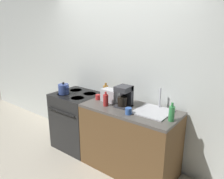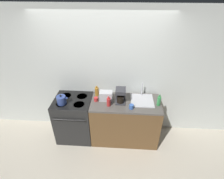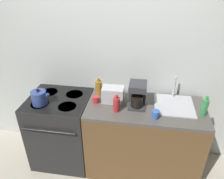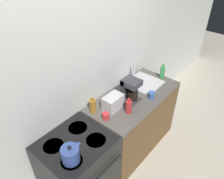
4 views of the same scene
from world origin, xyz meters
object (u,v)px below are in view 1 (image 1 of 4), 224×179
object	(u,v)px
bottle_amber	(106,91)
cup_red	(98,97)
kettle	(64,89)
coffee_maker	(124,96)
stove	(78,120)
cup_blue	(128,111)
bottle_red	(106,100)
bottle_green	(172,113)
toaster	(110,95)

from	to	relation	value
bottle_amber	cup_red	size ratio (longest dim) A/B	2.76
kettle	coffee_maker	size ratio (longest dim) A/B	0.74
stove	cup_blue	size ratio (longest dim) A/B	11.22
coffee_maker	kettle	bearing A→B (deg)	-172.69
bottle_amber	bottle_red	size ratio (longest dim) A/B	1.06
kettle	bottle_red	size ratio (longest dim) A/B	1.07
cup_blue	cup_red	xyz separation A→B (m)	(-0.67, 0.19, -0.00)
stove	bottle_green	distance (m)	1.73
coffee_maker	bottle_amber	bearing A→B (deg)	159.29
toaster	bottle_green	xyz separation A→B (m)	(0.98, -0.10, 0.00)
coffee_maker	bottle_green	world-z (taller)	coffee_maker
kettle	cup_red	world-z (taller)	kettle
stove	bottle_red	distance (m)	0.91
bottle_amber	bottle_green	bearing A→B (deg)	-11.68
toaster	cup_red	distance (m)	0.20
bottle_green	bottle_red	bearing A→B (deg)	-175.07
toaster	cup_red	world-z (taller)	toaster
toaster	cup_red	size ratio (longest dim) A/B	3.18
bottle_green	bottle_red	size ratio (longest dim) A/B	1.12
cup_blue	kettle	bearing A→B (deg)	177.25
coffee_maker	bottle_red	world-z (taller)	coffee_maker
kettle	toaster	bearing A→B (deg)	12.33
bottle_green	toaster	bearing A→B (deg)	174.07
kettle	toaster	world-z (taller)	kettle
cup_red	stove	bearing A→B (deg)	179.76
bottle_amber	bottle_green	xyz separation A→B (m)	(1.18, -0.24, 0.00)
cup_blue	toaster	bearing A→B (deg)	153.46
bottle_green	stove	bearing A→B (deg)	178.12
bottle_red	cup_red	distance (m)	0.29
coffee_maker	bottle_amber	world-z (taller)	coffee_maker
kettle	cup_red	bearing A→B (deg)	11.54
bottle_amber	bottle_green	size ratio (longest dim) A/B	0.95
toaster	bottle_amber	bearing A→B (deg)	144.18
cup_blue	bottle_green	bearing A→B (deg)	15.28
toaster	cup_blue	distance (m)	0.54
coffee_maker	bottle_green	size ratio (longest dim) A/B	1.29
coffee_maker	cup_blue	distance (m)	0.31
bottle_amber	bottle_red	xyz separation A→B (m)	(0.26, -0.32, -0.01)
cup_blue	bottle_amber	bearing A→B (deg)	150.58
bottle_red	bottle_green	bearing A→B (deg)	4.93
cup_blue	cup_red	bearing A→B (deg)	164.22
cup_red	kettle	bearing A→B (deg)	-168.46
bottle_green	cup_red	distance (m)	1.17
toaster	bottle_amber	world-z (taller)	bottle_amber
toaster	cup_blue	bearing A→B (deg)	-26.54
coffee_maker	bottle_amber	size ratio (longest dim) A/B	1.37
coffee_maker	stove	bearing A→B (deg)	-179.33
stove	kettle	bearing A→B (deg)	-140.71
coffee_maker	cup_red	distance (m)	0.48
kettle	toaster	size ratio (longest dim) A/B	0.87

